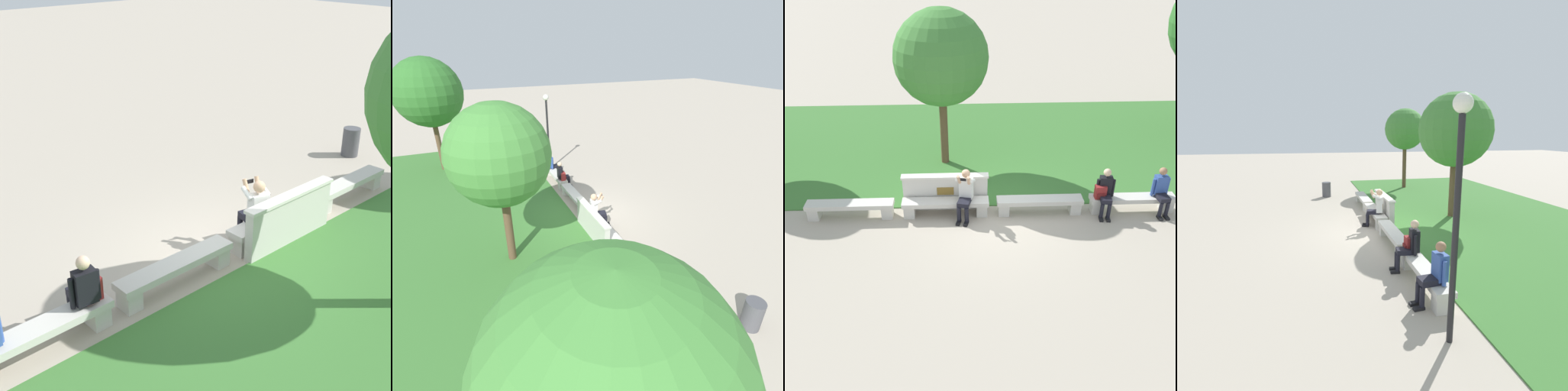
# 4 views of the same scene
# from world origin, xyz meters

# --- Properties ---
(ground_plane) EXTENTS (80.00, 80.00, 0.00)m
(ground_plane) POSITION_xyz_m (0.00, 0.00, 0.00)
(ground_plane) COLOR #B2A593
(grass_strip) EXTENTS (21.67, 8.00, 0.03)m
(grass_strip) POSITION_xyz_m (0.00, 4.38, 0.01)
(grass_strip) COLOR #3D7533
(grass_strip) RESTS_ON ground
(bench_main) EXTENTS (2.25, 0.40, 0.45)m
(bench_main) POSITION_xyz_m (-3.71, 0.00, 0.31)
(bench_main) COLOR beige
(bench_main) RESTS_ON ground
(bench_near) EXTENTS (2.25, 0.40, 0.45)m
(bench_near) POSITION_xyz_m (-1.24, 0.00, 0.31)
(bench_near) COLOR beige
(bench_near) RESTS_ON ground
(bench_mid) EXTENTS (2.25, 0.40, 0.45)m
(bench_mid) POSITION_xyz_m (1.24, 0.00, 0.31)
(bench_mid) COLOR beige
(bench_mid) RESTS_ON ground
(bench_far) EXTENTS (2.25, 0.40, 0.45)m
(bench_far) POSITION_xyz_m (3.71, 0.00, 0.31)
(bench_far) COLOR beige
(bench_far) RESTS_ON ground
(backrest_wall_with_plaque) EXTENTS (2.28, 0.24, 1.01)m
(backrest_wall_with_plaque) POSITION_xyz_m (-1.24, 0.34, 0.52)
(backrest_wall_with_plaque) COLOR beige
(backrest_wall_with_plaque) RESTS_ON ground
(person_photographer) EXTENTS (0.53, 0.78, 1.32)m
(person_photographer) POSITION_xyz_m (-0.72, -0.07, 0.74)
(person_photographer) COLOR black
(person_photographer) RESTS_ON ground
(person_distant) EXTENTS (0.48, 0.70, 1.26)m
(person_distant) POSITION_xyz_m (2.93, -0.07, 0.67)
(person_distant) COLOR black
(person_distant) RESTS_ON ground
(person_companion) EXTENTS (0.48, 0.70, 1.26)m
(person_companion) POSITION_xyz_m (4.40, -0.07, 0.67)
(person_companion) COLOR black
(person_companion) RESTS_ON ground
(backpack) EXTENTS (0.28, 0.24, 0.43)m
(backpack) POSITION_xyz_m (2.80, -0.04, 0.63)
(backpack) COLOR maroon
(backpack) RESTS_ON bench_far
(tree_behind_wall) EXTENTS (2.33, 2.33, 4.58)m
(tree_behind_wall) POSITION_xyz_m (-7.78, 3.17, 3.39)
(tree_behind_wall) COLOR brown
(tree_behind_wall) RESTS_ON ground
(tree_right_background) EXTENTS (2.75, 2.75, 4.70)m
(tree_right_background) POSITION_xyz_m (-1.32, 3.06, 3.31)
(tree_right_background) COLOR brown
(tree_right_background) RESTS_ON ground
(trash_bin) EXTENTS (0.44, 0.44, 0.75)m
(trash_bin) POSITION_xyz_m (-6.08, -1.50, 0.38)
(trash_bin) COLOR #4C4C51
(trash_bin) RESTS_ON ground
(lamp_post) EXTENTS (0.28, 0.28, 3.78)m
(lamp_post) POSITION_xyz_m (5.45, -0.24, 2.48)
(lamp_post) COLOR black
(lamp_post) RESTS_ON ground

